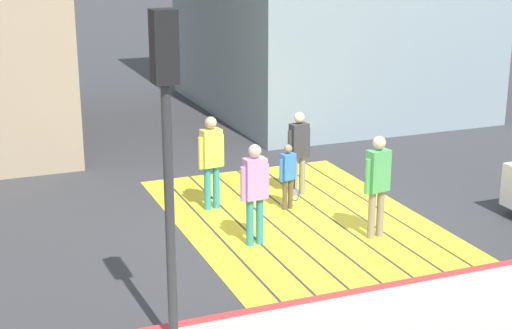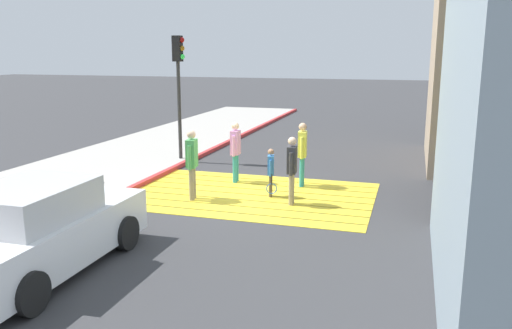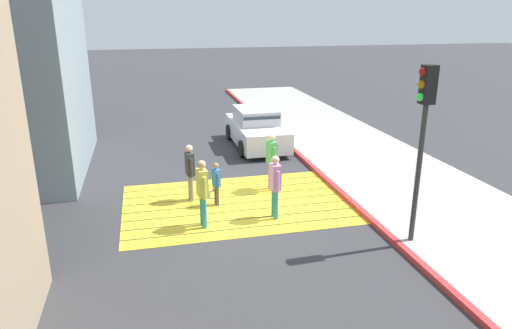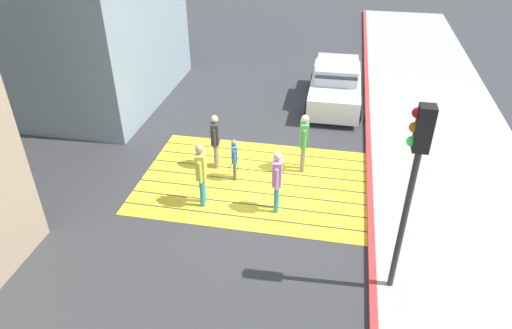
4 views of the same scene
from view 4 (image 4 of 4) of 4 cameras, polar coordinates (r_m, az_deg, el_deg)
ground_plane at (r=13.18m, az=-0.30°, el=-2.08°), size 120.00×120.00×0.00m
crosswalk_stripes at (r=13.18m, az=-0.30°, el=-2.06°), size 6.40×4.35×0.01m
sidewalk_west at (r=13.44m, az=23.91°, el=-4.23°), size 4.80×40.00×0.12m
curb_painted at (r=13.03m, az=13.90°, el=-3.30°), size 0.16×40.00×0.13m
car_parked_near_curb at (r=17.77m, az=9.81°, el=9.64°), size 2.01×4.31×1.57m
traffic_light_corner at (r=8.63m, az=18.98°, el=-0.38°), size 0.39×0.28×4.24m
pedestrian_adult_lead at (r=11.80m, az=-6.79°, el=-0.78°), size 0.28×0.52×1.80m
pedestrian_adult_trailing at (r=13.20m, az=5.95°, el=3.15°), size 0.28×0.52×1.81m
pedestrian_adult_side at (r=13.38m, az=-5.04°, el=3.33°), size 0.25×0.50×1.70m
pedestrian_teen_behind at (r=11.52m, az=2.62°, el=-1.63°), size 0.25×0.51×1.75m
pedestrian_child_with_racket at (r=12.92m, az=-2.69°, el=0.89°), size 0.32×0.40×1.28m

